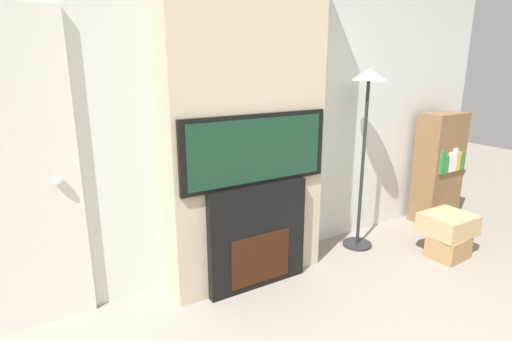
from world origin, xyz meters
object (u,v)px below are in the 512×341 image
(television, at_px, (256,150))
(floor_lamp, at_px, (366,114))
(fireplace, at_px, (256,236))
(bookshelf, at_px, (438,168))
(box_stack, at_px, (448,233))

(television, distance_m, floor_lamp, 1.19)
(fireplace, xyz_separation_m, floor_lamp, (1.18, 0.08, 0.84))
(television, bearing_deg, floor_lamp, 3.95)
(television, distance_m, bookshelf, 2.43)
(television, height_order, bookshelf, television)
(television, xyz_separation_m, floor_lamp, (1.18, 0.08, 0.17))
(fireplace, height_order, television, television)
(floor_lamp, bearing_deg, television, -176.05)
(television, xyz_separation_m, bookshelf, (2.37, 0.13, -0.49))
(bookshelf, bearing_deg, box_stack, -137.36)
(fireplace, relative_size, bookshelf, 0.69)
(floor_lamp, distance_m, bookshelf, 1.37)
(fireplace, xyz_separation_m, box_stack, (1.72, -0.48, -0.19))
(television, height_order, box_stack, television)
(floor_lamp, xyz_separation_m, bookshelf, (1.20, 0.04, -0.66))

